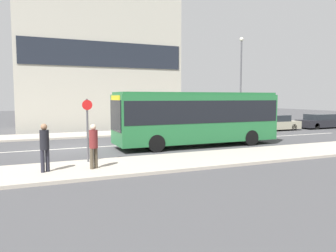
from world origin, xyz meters
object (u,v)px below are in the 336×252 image
(city_bus, at_px, (197,115))
(parked_car_1, at_px, (275,123))
(parked_car_0, at_px, (224,125))
(pedestrian_near_stop, at_px, (45,144))
(pedestrian_down_pavement, at_px, (93,143))
(parked_car_2, at_px, (321,121))
(street_lamp, at_px, (241,75))
(bus_stop_sign, at_px, (87,125))

(city_bus, distance_m, parked_car_1, 12.33)
(city_bus, relative_size, parked_car_0, 2.33)
(pedestrian_near_stop, relative_size, pedestrian_down_pavement, 1.04)
(parked_car_1, xyz_separation_m, pedestrian_down_pavement, (-18.04, -10.09, 0.50))
(parked_car_2, relative_size, pedestrian_down_pavement, 2.64)
(parked_car_1, xyz_separation_m, street_lamp, (-2.60, 1.71, 4.37))
(parked_car_1, bearing_deg, pedestrian_down_pavement, -150.77)
(parked_car_2, distance_m, pedestrian_near_stop, 27.25)
(parked_car_0, bearing_deg, pedestrian_near_stop, -145.24)
(bus_stop_sign, xyz_separation_m, street_lamp, (15.42, 10.30, 3.27))
(parked_car_1, xyz_separation_m, parked_car_2, (5.50, 0.00, -0.00))
(parked_car_2, bearing_deg, pedestrian_down_pavement, -156.79)
(parked_car_2, bearing_deg, pedestrian_near_stop, -158.54)
(street_lamp, bearing_deg, parked_car_0, -149.54)
(pedestrian_near_stop, bearing_deg, parked_car_2, -4.74)
(city_bus, height_order, bus_stop_sign, city_bus)
(parked_car_2, height_order, street_lamp, street_lamp)
(parked_car_1, distance_m, pedestrian_down_pavement, 20.67)
(city_bus, bearing_deg, parked_car_1, 22.47)
(pedestrian_near_stop, height_order, bus_stop_sign, bus_stop_sign)
(parked_car_1, xyz_separation_m, bus_stop_sign, (-18.01, -8.59, 1.10))
(parked_car_2, distance_m, street_lamp, 9.37)
(city_bus, xyz_separation_m, bus_stop_sign, (-7.08, -3.04, -0.13))
(parked_car_0, xyz_separation_m, bus_stop_sign, (-12.59, -8.64, 1.09))
(parked_car_0, height_order, street_lamp, street_lamp)
(parked_car_0, distance_m, bus_stop_sign, 15.31)
(parked_car_0, height_order, bus_stop_sign, bus_stop_sign)
(city_bus, bearing_deg, pedestrian_near_stop, -158.10)
(parked_car_2, height_order, pedestrian_near_stop, pedestrian_near_stop)
(parked_car_1, distance_m, street_lamp, 5.36)
(parked_car_1, bearing_deg, parked_car_0, 179.49)
(city_bus, relative_size, pedestrian_down_pavement, 5.68)
(parked_car_1, height_order, street_lamp, street_lamp)
(parked_car_2, bearing_deg, parked_car_1, -179.96)
(pedestrian_near_stop, distance_m, bus_stop_sign, 2.36)
(parked_car_2, distance_m, pedestrian_down_pavement, 25.62)
(pedestrian_down_pavement, xyz_separation_m, bus_stop_sign, (0.02, 1.50, 0.60))
(city_bus, height_order, parked_car_1, city_bus)
(parked_car_0, distance_m, parked_car_2, 10.93)
(parked_car_1, relative_size, pedestrian_down_pavement, 2.47)
(parked_car_2, xyz_separation_m, pedestrian_near_stop, (-25.36, -9.97, 0.55))
(pedestrian_down_pavement, bearing_deg, city_bus, 5.49)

